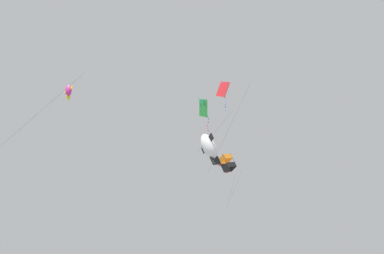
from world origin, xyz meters
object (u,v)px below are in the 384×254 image
at_px(kite_fish_upper_right, 209,146).
at_px(kite_box_far_centre, 227,163).
at_px(kite_fish_low_drifter, 68,91).
at_px(kite_diamond_highest, 203,108).
at_px(kite_fish_mid_left, 223,164).
at_px(kite_diamond_near_right, 223,90).

distance_m(kite_fish_upper_right, kite_box_far_centre, 3.18).
bearing_deg(kite_fish_low_drifter, kite_diamond_highest, 44.19).
xyz_separation_m(kite_fish_mid_left, kite_fish_low_drifter, (9.48, 10.31, 2.80)).
bearing_deg(kite_fish_low_drifter, kite_fish_upper_right, 37.32).
distance_m(kite_box_far_centre, kite_diamond_highest, 5.31).
xyz_separation_m(kite_fish_mid_left, kite_diamond_highest, (0.14, 4.30, 2.90)).
relative_size(kite_fish_upper_right, kite_diamond_near_right, 0.28).
bearing_deg(kite_diamond_highest, kite_box_far_centre, 92.37).
bearing_deg(kite_fish_low_drifter, kite_box_far_centre, 48.69).
xyz_separation_m(kite_box_far_centre, kite_diamond_highest, (1.15, 1.97, 4.80)).
height_order(kite_fish_upper_right, kite_diamond_highest, kite_diamond_highest).
bearing_deg(kite_diamond_near_right, kite_fish_low_drifter, -139.90).
xyz_separation_m(kite_diamond_near_right, kite_fish_low_drifter, (11.86, 3.49, 1.41)).
distance_m(kite_fish_upper_right, kite_fish_low_drifter, 12.37).
bearing_deg(kite_diamond_near_right, kite_box_far_centre, 130.64).
bearing_deg(kite_diamond_near_right, kite_diamond_highest, 158.53).
relative_size(kite_diamond_near_right, kite_fish_low_drifter, 1.13).
height_order(kite_fish_mid_left, kite_diamond_highest, kite_diamond_highest).
xyz_separation_m(kite_box_far_centre, kite_diamond_near_right, (-1.37, 4.50, 3.28)).
height_order(kite_fish_mid_left, kite_diamond_near_right, kite_diamond_near_right).
bearing_deg(kite_box_far_centre, kite_fish_mid_left, 154.85).
height_order(kite_box_far_centre, kite_fish_mid_left, kite_fish_mid_left).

